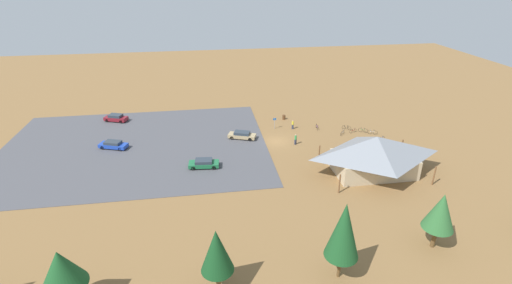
{
  "coord_description": "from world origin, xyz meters",
  "views": [
    {
      "loc": [
        12.2,
        55.93,
        26.81
      ],
      "look_at": [
        3.92,
        2.26,
        1.2
      ],
      "focal_mm": 25.93,
      "sensor_mm": 36.0,
      "label": 1
    }
  ],
  "objects_px": {
    "car_blue_aisle_side": "(113,145)",
    "car_maroon_end_stall": "(116,118)",
    "bicycle_silver_by_bin": "(342,133)",
    "car_green_mid_lot": "(204,163)",
    "visitor_at_bikes": "(296,139)",
    "bicycle_purple_yard_center": "(317,127)",
    "car_tan_front_row": "(242,135)",
    "bicycle_teal_yard_right": "(360,144)",
    "bike_pavilion": "(375,152)",
    "bicycle_blue_yard_front": "(381,139)",
    "pine_far_west": "(441,212)",
    "lot_sign": "(275,122)",
    "bicycle_green_back_row": "(363,130)",
    "bicycle_red_near_porch": "(353,131)",
    "visitor_by_pavilion": "(293,124)",
    "bicycle_black_near_sign": "(346,128)",
    "bicycle_white_edge_north": "(373,132)",
    "bicycle_orange_trailside": "(373,141)",
    "pine_mideast": "(61,269)",
    "trash_bin": "(284,117)",
    "pine_east": "(217,251)",
    "pine_west": "(344,230)"
  },
  "relations": [
    {
      "from": "bicycle_teal_yard_right",
      "to": "car_tan_front_row",
      "type": "distance_m",
      "value": 19.96
    },
    {
      "from": "pine_west",
      "to": "bicycle_blue_yard_front",
      "type": "height_order",
      "value": "pine_west"
    },
    {
      "from": "bicycle_red_near_porch",
      "to": "bicycle_green_back_row",
      "type": "bearing_deg",
      "value": 176.18
    },
    {
      "from": "trash_bin",
      "to": "bicycle_black_near_sign",
      "type": "height_order",
      "value": "trash_bin"
    },
    {
      "from": "bicycle_silver_by_bin",
      "to": "car_maroon_end_stall",
      "type": "relative_size",
      "value": 0.26
    },
    {
      "from": "bicycle_green_back_row",
      "to": "car_tan_front_row",
      "type": "bearing_deg",
      "value": -1.48
    },
    {
      "from": "trash_bin",
      "to": "bicycle_red_near_porch",
      "type": "distance_m",
      "value": 13.6
    },
    {
      "from": "car_maroon_end_stall",
      "to": "visitor_by_pavilion",
      "type": "bearing_deg",
      "value": 165.03
    },
    {
      "from": "car_tan_front_row",
      "to": "bicycle_teal_yard_right",
      "type": "bearing_deg",
      "value": 162.63
    },
    {
      "from": "bike_pavilion",
      "to": "bicycle_orange_trailside",
      "type": "bearing_deg",
      "value": -114.83
    },
    {
      "from": "pine_mideast",
      "to": "bicycle_teal_yard_right",
      "type": "distance_m",
      "value": 46.6
    },
    {
      "from": "bicycle_black_near_sign",
      "to": "lot_sign",
      "type": "bearing_deg",
      "value": -10.29
    },
    {
      "from": "car_maroon_end_stall",
      "to": "bike_pavilion",
      "type": "bearing_deg",
      "value": 146.98
    },
    {
      "from": "visitor_by_pavilion",
      "to": "bicycle_purple_yard_center",
      "type": "bearing_deg",
      "value": 171.54
    },
    {
      "from": "car_tan_front_row",
      "to": "visitor_by_pavilion",
      "type": "xyz_separation_m",
      "value": [
        -9.71,
        -2.88,
        0.22
      ]
    },
    {
      "from": "bicycle_black_near_sign",
      "to": "visitor_at_bikes",
      "type": "relative_size",
      "value": 0.77
    },
    {
      "from": "car_maroon_end_stall",
      "to": "car_green_mid_lot",
      "type": "distance_m",
      "value": 26.48
    },
    {
      "from": "trash_bin",
      "to": "pine_east",
      "type": "relative_size",
      "value": 0.13
    },
    {
      "from": "bicycle_black_near_sign",
      "to": "car_maroon_end_stall",
      "type": "distance_m",
      "value": 43.72
    },
    {
      "from": "bicycle_silver_by_bin",
      "to": "pine_west",
      "type": "bearing_deg",
      "value": 68.64
    },
    {
      "from": "pine_mideast",
      "to": "visitor_at_bikes",
      "type": "distance_m",
      "value": 40.22
    },
    {
      "from": "pine_far_west",
      "to": "lot_sign",
      "type": "bearing_deg",
      "value": -73.0
    },
    {
      "from": "bicycle_green_back_row",
      "to": "car_green_mid_lot",
      "type": "height_order",
      "value": "car_green_mid_lot"
    },
    {
      "from": "lot_sign",
      "to": "car_maroon_end_stall",
      "type": "relative_size",
      "value": 0.47
    },
    {
      "from": "bicycle_purple_yard_center",
      "to": "bicycle_teal_yard_right",
      "type": "relative_size",
      "value": 1.03
    },
    {
      "from": "car_blue_aisle_side",
      "to": "pine_west",
      "type": "bearing_deg",
      "value": 129.6
    },
    {
      "from": "bicycle_red_near_porch",
      "to": "bicycle_teal_yard_right",
      "type": "height_order",
      "value": "bicycle_teal_yard_right"
    },
    {
      "from": "car_green_mid_lot",
      "to": "visitor_at_bikes",
      "type": "bearing_deg",
      "value": -159.78
    },
    {
      "from": "lot_sign",
      "to": "bicycle_silver_by_bin",
      "type": "bearing_deg",
      "value": 158.78
    },
    {
      "from": "car_maroon_end_stall",
      "to": "bicycle_blue_yard_front",
      "type": "bearing_deg",
      "value": 160.69
    },
    {
      "from": "bicycle_purple_yard_center",
      "to": "car_tan_front_row",
      "type": "height_order",
      "value": "car_tan_front_row"
    },
    {
      "from": "bicycle_green_back_row",
      "to": "bicycle_teal_yard_right",
      "type": "xyz_separation_m",
      "value": [
        2.81,
        5.39,
        -0.02
      ]
    },
    {
      "from": "bicycle_teal_yard_right",
      "to": "bicycle_black_near_sign",
      "type": "bearing_deg",
      "value": -92.78
    },
    {
      "from": "bicycle_silver_by_bin",
      "to": "bicycle_purple_yard_center",
      "type": "distance_m",
      "value": 4.89
    },
    {
      "from": "car_green_mid_lot",
      "to": "bicycle_orange_trailside",
      "type": "bearing_deg",
      "value": -171.74
    },
    {
      "from": "pine_far_west",
      "to": "bicycle_red_near_porch",
      "type": "xyz_separation_m",
      "value": [
        -3.26,
        -29.85,
        -4.13
      ]
    },
    {
      "from": "bicycle_black_near_sign",
      "to": "bicycle_purple_yard_center",
      "type": "bearing_deg",
      "value": -12.0
    },
    {
      "from": "bicycle_silver_by_bin",
      "to": "bicycle_green_back_row",
      "type": "relative_size",
      "value": 0.81
    },
    {
      "from": "pine_mideast",
      "to": "bike_pavilion",
      "type": "bearing_deg",
      "value": -152.9
    },
    {
      "from": "bicycle_red_near_porch",
      "to": "bicycle_teal_yard_right",
      "type": "xyz_separation_m",
      "value": [
        0.96,
        5.52,
        0.02
      ]
    },
    {
      "from": "bicycle_blue_yard_front",
      "to": "bicycle_green_back_row",
      "type": "bearing_deg",
      "value": -70.28
    },
    {
      "from": "pine_west",
      "to": "visitor_by_pavilion",
      "type": "relative_size",
      "value": 4.84
    },
    {
      "from": "trash_bin",
      "to": "bicycle_silver_by_bin",
      "type": "distance_m",
      "value": 12.31
    },
    {
      "from": "car_tan_front_row",
      "to": "car_green_mid_lot",
      "type": "relative_size",
      "value": 1.1
    },
    {
      "from": "bicycle_green_back_row",
      "to": "visitor_by_pavilion",
      "type": "height_order",
      "value": "visitor_by_pavilion"
    },
    {
      "from": "car_blue_aisle_side",
      "to": "car_maroon_end_stall",
      "type": "bearing_deg",
      "value": -81.74
    },
    {
      "from": "bicycle_teal_yard_right",
      "to": "car_green_mid_lot",
      "type": "xyz_separation_m",
      "value": [
        25.84,
        3.32,
        0.31
      ]
    },
    {
      "from": "bicycle_white_edge_north",
      "to": "bicycle_orange_trailside",
      "type": "xyz_separation_m",
      "value": [
        1.61,
        3.52,
        0.0
      ]
    },
    {
      "from": "bicycle_white_edge_north",
      "to": "bicycle_orange_trailside",
      "type": "distance_m",
      "value": 3.87
    },
    {
      "from": "bicycle_silver_by_bin",
      "to": "visitor_by_pavilion",
      "type": "xyz_separation_m",
      "value": [
        8.12,
        -3.85,
        0.55
      ]
    }
  ]
}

